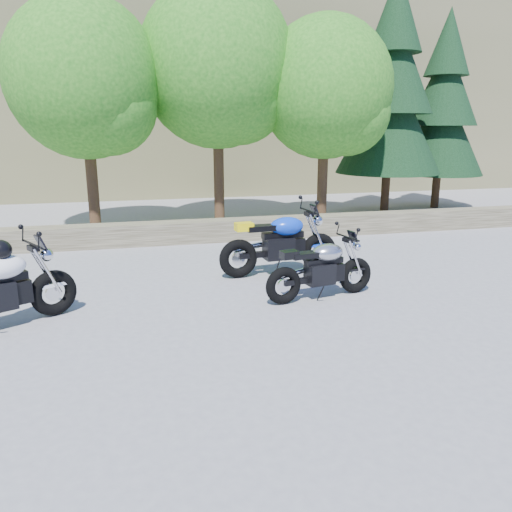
# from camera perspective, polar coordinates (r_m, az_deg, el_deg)

# --- Properties ---
(ground) EXTENTS (90.00, 90.00, 0.00)m
(ground) POSITION_cam_1_polar(r_m,az_deg,el_deg) (6.76, 0.42, -8.33)
(ground) COLOR gray
(ground) RESTS_ON ground
(stone_wall) EXTENTS (22.00, 0.55, 0.50)m
(stone_wall) POSITION_cam_1_polar(r_m,az_deg,el_deg) (11.88, -6.23, 2.85)
(stone_wall) COLOR #4C4533
(stone_wall) RESTS_ON ground
(hillside) EXTENTS (80.00, 30.00, 15.00)m
(hillside) POSITION_cam_1_polar(r_m,az_deg,el_deg) (34.69, -6.88, 22.42)
(hillside) COLOR #65643E
(hillside) RESTS_ON ground
(tree_decid_left) EXTENTS (3.67, 3.67, 5.62)m
(tree_decid_left) POSITION_cam_1_polar(r_m,az_deg,el_deg) (13.24, -18.57, 18.13)
(tree_decid_left) COLOR #382314
(tree_decid_left) RESTS_ON ground
(tree_decid_mid) EXTENTS (4.08, 4.08, 6.24)m
(tree_decid_mid) POSITION_cam_1_polar(r_m,az_deg,el_deg) (13.87, -3.98, 20.28)
(tree_decid_mid) COLOR #382314
(tree_decid_mid) RESTS_ON ground
(tree_decid_right) EXTENTS (3.54, 3.54, 5.41)m
(tree_decid_right) POSITION_cam_1_polar(r_m,az_deg,el_deg) (14.03, 8.44, 17.88)
(tree_decid_right) COLOR #382314
(tree_decid_right) RESTS_ON ground
(conifer_near) EXTENTS (3.17, 3.17, 7.06)m
(conifer_near) POSITION_cam_1_polar(r_m,az_deg,el_deg) (16.25, 15.25, 17.70)
(conifer_near) COLOR #382314
(conifer_near) RESTS_ON ground
(conifer_far) EXTENTS (2.82, 2.82, 6.27)m
(conifer_far) POSITION_cam_1_polar(r_m,az_deg,el_deg) (17.88, 20.60, 15.64)
(conifer_far) COLOR #382314
(conifer_far) RESTS_ON ground
(silver_bike) EXTENTS (1.90, 0.63, 0.96)m
(silver_bike) POSITION_cam_1_polar(r_m,az_deg,el_deg) (7.87, 7.51, -1.55)
(silver_bike) COLOR black
(silver_bike) RESTS_ON ground
(blue_bike) EXTENTS (2.30, 0.73, 1.15)m
(blue_bike) POSITION_cam_1_polar(r_m,az_deg,el_deg) (9.12, 2.83, 1.39)
(blue_bike) COLOR black
(blue_bike) RESTS_ON ground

